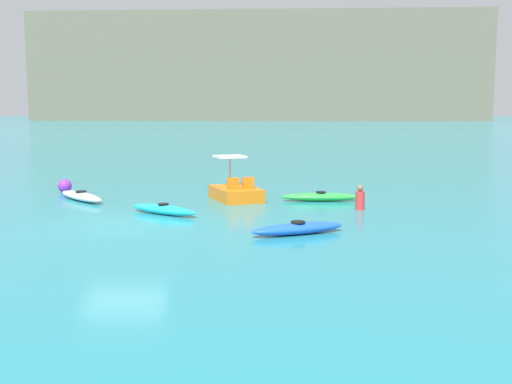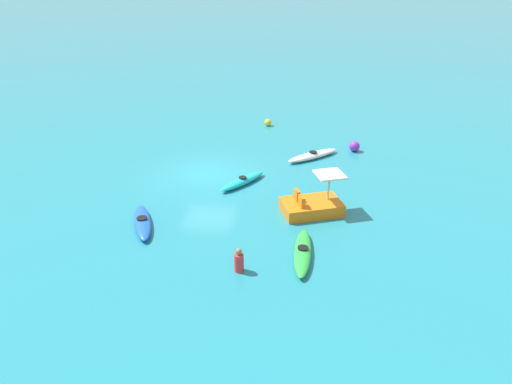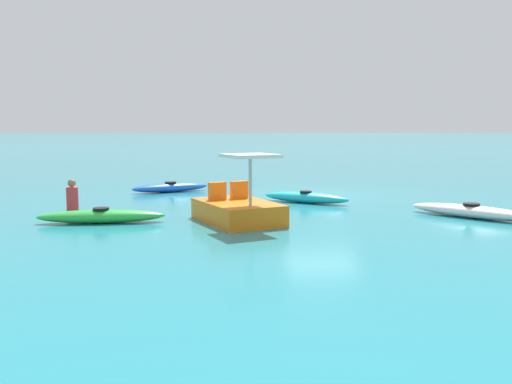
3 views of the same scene
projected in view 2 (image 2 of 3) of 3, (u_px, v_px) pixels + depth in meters
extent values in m
plane|color=teal|center=(207.00, 174.00, 22.80)|extent=(600.00, 600.00, 0.00)
ellipsoid|color=#19B7C6|center=(243.00, 181.00, 21.66)|extent=(2.57, 2.09, 0.32)
cylinder|color=black|center=(243.00, 177.00, 21.58)|extent=(0.50, 0.50, 0.05)
ellipsoid|color=green|center=(303.00, 252.00, 16.34)|extent=(3.05, 0.67, 0.32)
cylinder|color=black|center=(303.00, 248.00, 16.26)|extent=(0.39, 0.39, 0.05)
ellipsoid|color=blue|center=(142.00, 222.00, 18.23)|extent=(2.88, 1.63, 0.32)
cylinder|color=black|center=(142.00, 218.00, 18.15)|extent=(0.53, 0.53, 0.05)
ellipsoid|color=white|center=(313.00, 155.00, 24.54)|extent=(2.51, 2.90, 0.32)
cylinder|color=black|center=(313.00, 152.00, 24.46)|extent=(0.58, 0.58, 0.05)
cube|color=orange|center=(311.00, 207.00, 19.19)|extent=(2.21, 2.76, 0.50)
cube|color=orange|center=(297.00, 195.00, 19.12)|extent=(0.47, 0.30, 0.44)
cube|color=orange|center=(302.00, 201.00, 18.60)|extent=(0.47, 0.30, 0.44)
cylinder|color=#B2B2B7|center=(329.00, 188.00, 18.98)|extent=(0.08, 0.08, 1.10)
cube|color=silver|center=(330.00, 174.00, 18.72)|extent=(1.40, 1.40, 0.08)
sphere|color=yellow|center=(268.00, 122.00, 29.39)|extent=(0.43, 0.43, 0.43)
sphere|color=purple|center=(354.00, 146.00, 25.39)|extent=(0.57, 0.57, 0.57)
cylinder|color=red|center=(239.00, 263.00, 15.49)|extent=(0.44, 0.44, 0.65)
sphere|color=#8C6647|center=(239.00, 251.00, 15.29)|extent=(0.22, 0.22, 0.22)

